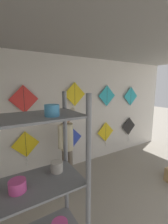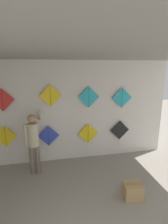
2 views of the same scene
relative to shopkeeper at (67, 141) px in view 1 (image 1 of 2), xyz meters
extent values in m
cube|color=silver|center=(0.89, 0.58, 0.47)|extent=(5.84, 0.06, 2.80)
cube|color=gray|center=(0.89, -1.41, 1.89)|extent=(5.84, 4.72, 0.04)
cylinder|color=slate|center=(-0.85, -1.84, 0.11)|extent=(0.03, 0.03, 2.07)
cube|color=slate|center=(-1.20, -1.99, 0.63)|extent=(0.72, 0.31, 0.01)
cube|color=slate|center=(-1.20, -1.99, 1.01)|extent=(0.72, 0.31, 0.01)
cylinder|color=#D84C99|center=(-1.20, -2.01, 0.66)|extent=(0.09, 0.09, 0.06)
cylinder|color=#B2ADA3|center=(-0.96, -1.94, 0.66)|extent=(0.08, 0.08, 0.07)
cylinder|color=#3F8CBF|center=(-1.02, -2.06, 1.05)|extent=(0.08, 0.08, 0.06)
cylinder|color=#726656|center=(-0.07, -0.02, -0.55)|extent=(0.12, 0.12, 0.75)
cylinder|color=#726656|center=(0.07, 0.00, -0.55)|extent=(0.12, 0.12, 0.75)
cylinder|color=beige|center=(0.00, -0.01, 0.11)|extent=(0.27, 0.27, 0.57)
sphere|color=tan|center=(0.00, -0.01, 0.51)|extent=(0.20, 0.20, 0.20)
cylinder|color=beige|center=(-0.16, -0.03, 0.14)|extent=(0.09, 0.09, 0.50)
cylinder|color=beige|center=(0.16, 0.22, 0.54)|extent=(0.09, 0.47, 0.37)
cube|color=yellow|center=(-0.75, 0.49, -0.08)|extent=(0.59, 0.01, 0.59)
cylinder|color=black|center=(-0.75, 0.48, -0.08)|extent=(0.01, 0.01, 0.56)
sphere|color=white|center=(-0.75, 0.48, -0.42)|extent=(0.04, 0.04, 0.04)
sphere|color=white|center=(-0.75, 0.48, -0.49)|extent=(0.04, 0.04, 0.04)
sphere|color=white|center=(-0.75, 0.48, -0.56)|extent=(0.04, 0.04, 0.04)
cube|color=blue|center=(0.35, 0.49, -0.14)|extent=(0.59, 0.01, 0.59)
cylinder|color=black|center=(0.35, 0.48, -0.14)|extent=(0.01, 0.01, 0.56)
sphere|color=white|center=(0.35, 0.48, -0.48)|extent=(0.04, 0.04, 0.04)
sphere|color=white|center=(0.35, 0.48, -0.55)|extent=(0.04, 0.04, 0.04)
cube|color=yellow|center=(1.47, 0.49, -0.16)|extent=(0.59, 0.01, 0.59)
cylinder|color=black|center=(1.47, 0.48, -0.16)|extent=(0.01, 0.01, 0.56)
sphere|color=white|center=(1.47, 0.48, -0.51)|extent=(0.04, 0.04, 0.04)
sphere|color=white|center=(1.47, 0.48, -0.58)|extent=(0.04, 0.04, 0.04)
cube|color=black|center=(2.44, 0.49, -0.13)|extent=(0.59, 0.01, 0.59)
cylinder|color=black|center=(2.44, 0.48, -0.13)|extent=(0.01, 0.01, 0.56)
sphere|color=white|center=(2.44, 0.48, -0.47)|extent=(0.04, 0.04, 0.04)
sphere|color=white|center=(2.44, 0.48, -0.54)|extent=(0.04, 0.04, 0.04)
sphere|color=white|center=(2.44, 0.48, -0.61)|extent=(0.04, 0.04, 0.04)
cube|color=red|center=(-0.72, 0.49, 0.90)|extent=(0.59, 0.01, 0.59)
cylinder|color=black|center=(-0.72, 0.48, 0.90)|extent=(0.01, 0.01, 0.56)
cube|color=yellow|center=(0.46, 0.49, 0.96)|extent=(0.59, 0.01, 0.59)
cylinder|color=black|center=(0.46, 0.48, 0.96)|extent=(0.01, 0.01, 0.56)
cube|color=#28B2C6|center=(1.49, 0.49, 0.89)|extent=(0.59, 0.01, 0.59)
cylinder|color=black|center=(1.49, 0.48, 0.89)|extent=(0.01, 0.01, 0.56)
cube|color=#28B2C6|center=(2.46, 0.49, 0.84)|extent=(0.59, 0.01, 0.59)
cylinder|color=black|center=(2.46, 0.48, 0.84)|extent=(0.01, 0.01, 0.56)
camera|label=1|loc=(-1.27, -2.78, 1.17)|focal=24.00mm
camera|label=2|loc=(0.42, -4.10, 1.68)|focal=28.00mm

